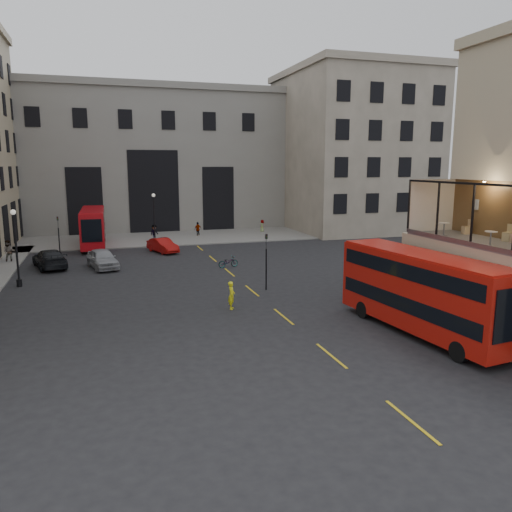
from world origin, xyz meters
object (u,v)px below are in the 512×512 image
object	(u,v)px
traffic_light_far	(59,232)
pedestrian_d	(262,226)
pedestrian_c	(198,229)
cafe_chair_d	(467,230)
car_a	(103,259)
cafe_table_far	(444,227)
bicycle	(228,262)
pedestrian_a	(9,252)
bus_near	(422,289)
traffic_light_near	(266,254)
car_c	(50,259)
car_b	(163,245)
street_lamp_b	(154,222)
cafe_table_mid	(491,236)
cafe_chair_b	(508,236)
street_lamp_a	(17,252)
cyclist	(232,295)
bus_far	(93,226)
pedestrian_b	(154,233)

from	to	relation	value
traffic_light_far	pedestrian_d	distance (m)	25.43
pedestrian_c	cafe_chair_d	size ratio (longest dim) A/B	2.14
car_a	cafe_table_far	size ratio (longest dim) A/B	6.72
bicycle	cafe_table_far	distance (m)	18.98
bicycle	pedestrian_a	bearing A→B (deg)	54.53
bus_near	pedestrian_d	xyz separation A→B (m)	(4.18, 38.00, -1.50)
traffic_light_far	car_a	world-z (taller)	traffic_light_far
traffic_light_far	bus_near	distance (m)	32.41
cafe_chair_d	bus_near	bearing A→B (deg)	-154.89
pedestrian_d	traffic_light_near	bearing A→B (deg)	147.14
traffic_light_near	car_c	bearing A→B (deg)	140.14
car_c	pedestrian_d	size ratio (longest dim) A/B	3.35
car_b	pedestrian_d	bearing A→B (deg)	17.26
street_lamp_b	cafe_table_mid	size ratio (longest dim) A/B	7.70
pedestrian_a	cafe_table_mid	xyz separation A→B (m)	(24.77, -27.71, 4.07)
pedestrian_d	cafe_chair_d	world-z (taller)	cafe_chair_d
cafe_chair_b	bus_near	bearing A→B (deg)	167.91
car_b	cafe_chair_b	size ratio (longest dim) A/B	4.86
cafe_table_far	cafe_chair_d	world-z (taller)	cafe_chair_d
street_lamp_a	cafe_table_mid	world-z (taller)	street_lamp_a
traffic_light_near	bus_near	world-z (taller)	bus_near
bus_near	cyclist	xyz separation A→B (m)	(-7.86, 6.94, -1.46)
car_c	traffic_light_far	bearing A→B (deg)	-112.01
car_a	cafe_chair_b	world-z (taller)	cafe_chair_b
traffic_light_near	cyclist	world-z (taller)	traffic_light_near
pedestrian_a	pedestrian_d	bearing A→B (deg)	30.73
traffic_light_far	car_c	bearing A→B (deg)	-97.67
bus_far	bicycle	world-z (taller)	bus_far
bus_far	car_a	distance (m)	11.35
traffic_light_near	pedestrian_b	world-z (taller)	traffic_light_near
traffic_light_near	pedestrian_c	bearing A→B (deg)	89.13
street_lamp_b	cafe_chair_b	distance (m)	36.27
bicycle	cafe_chair_d	world-z (taller)	cafe_chair_d
street_lamp_a	cafe_table_mid	distance (m)	29.40
pedestrian_c	pedestrian_d	world-z (taller)	pedestrian_c
street_lamp_a	pedestrian_d	bearing A→B (deg)	40.91
cafe_table_far	cyclist	bearing A→B (deg)	153.53
cafe_chair_b	cafe_chair_d	distance (m)	2.78
pedestrian_b	cafe_table_far	size ratio (longest dim) A/B	2.54
street_lamp_a	cafe_chair_b	xyz separation A→B (m)	(24.66, -17.51, 2.46)
street_lamp_a	pedestrian_b	bearing A→B (deg)	59.00
pedestrian_b	cafe_table_mid	size ratio (longest dim) A/B	2.53
car_b	bus_near	bearing A→B (deg)	-92.21
cafe_chair_d	bus_far	bearing A→B (deg)	122.67
traffic_light_near	pedestrian_d	size ratio (longest dim) A/B	2.44
traffic_light_far	traffic_light_near	bearing A→B (deg)	-48.81
cyclist	pedestrian_d	size ratio (longest dim) A/B	1.06
traffic_light_near	cyclist	size ratio (longest dim) A/B	2.30
bus_near	cafe_table_mid	bearing A→B (deg)	-38.12
street_lamp_b	pedestrian_a	bearing A→B (deg)	-152.78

